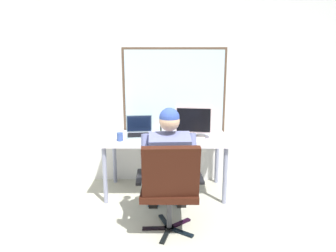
% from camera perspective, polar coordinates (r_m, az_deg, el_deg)
% --- Properties ---
extents(wall_rear, '(5.14, 0.08, 2.57)m').
position_cam_1_polar(wall_rear, '(3.94, -0.82, 7.54)').
color(wall_rear, silver).
rests_on(wall_rear, ground).
extents(desk, '(1.50, 0.73, 0.71)m').
position_cam_1_polar(desk, '(3.63, -0.52, -3.14)').
color(desk, gray).
rests_on(desk, ground).
extents(office_chair, '(0.63, 0.57, 0.91)m').
position_cam_1_polar(office_chair, '(2.76, 0.37, -10.93)').
color(office_chair, black).
rests_on(office_chair, ground).
extents(person_seated, '(0.55, 0.81, 1.20)m').
position_cam_1_polar(person_seated, '(2.98, 0.12, -7.13)').
color(person_seated, navy).
rests_on(person_seated, ground).
extents(crt_monitor, '(0.45, 0.25, 0.38)m').
position_cam_1_polar(crt_monitor, '(3.57, 4.97, 1.24)').
color(crt_monitor, beige).
rests_on(crt_monitor, desk).
extents(laptop, '(0.36, 0.35, 0.25)m').
position_cam_1_polar(laptop, '(3.71, -5.45, -0.74)').
color(laptop, '#80999B').
rests_on(laptop, desk).
extents(wine_glass, '(0.07, 0.07, 0.15)m').
position_cam_1_polar(wine_glass, '(3.40, -0.64, -1.35)').
color(wine_glass, silver).
rests_on(wine_glass, desk).
extents(desk_speaker, '(0.07, 0.09, 0.16)m').
position_cam_1_polar(desk_speaker, '(3.73, -1.05, -0.38)').
color(desk_speaker, black).
rests_on(desk_speaker, desk).
extents(coffee_mug, '(0.07, 0.07, 0.10)m').
position_cam_1_polar(coffee_mug, '(3.47, -9.16, -2.03)').
color(coffee_mug, '#314885').
rests_on(coffee_mug, desk).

